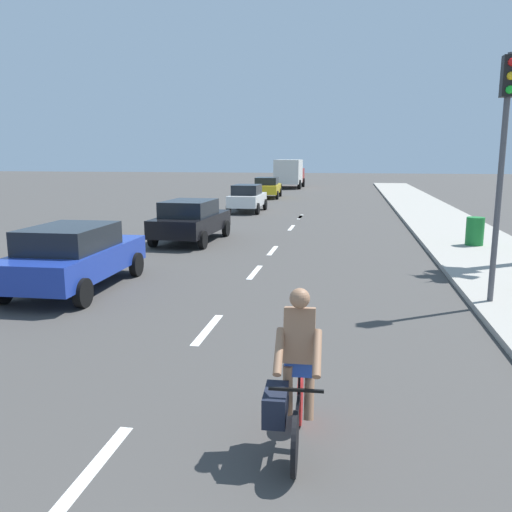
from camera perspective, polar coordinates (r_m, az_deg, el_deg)
name	(u,v)px	position (r m, az deg, el deg)	size (l,w,h in m)	color
ground_plane	(281,240)	(20.32, 2.72, 1.70)	(160.00, 160.00, 0.00)	#423F3D
sidewalk_strip	(461,236)	(22.56, 21.28, 2.07)	(3.60, 80.00, 0.14)	#9E998E
lane_stripe_1	(91,471)	(6.12, -17.38, -21.26)	(0.16, 1.80, 0.01)	white
lane_stripe_2	(208,329)	(10.03, -5.23, -7.87)	(0.16, 1.80, 0.01)	white
lane_stripe_3	(255,272)	(14.74, -0.13, -1.75)	(0.16, 1.80, 0.01)	white
lane_stripe_4	(273,250)	(18.10, 1.81, 0.60)	(0.16, 1.80, 0.01)	white
lane_stripe_5	(291,228)	(23.89, 3.84, 3.07)	(0.16, 1.80, 0.01)	white
lane_stripe_6	(301,217)	(28.34, 4.84, 4.27)	(0.16, 1.80, 0.01)	white
lane_stripe_7	(300,217)	(28.01, 4.77, 4.19)	(0.16, 1.80, 0.01)	white
cyclist	(294,378)	(5.90, 4.10, -12.95)	(0.64, 1.71, 1.82)	black
parked_car_blue	(74,255)	(13.47, -19.07, 0.09)	(2.13, 4.51, 1.57)	#1E389E
parked_car_black	(191,219)	(20.03, -7.04, 3.93)	(2.18, 4.49, 1.57)	black
parked_car_white	(247,197)	(30.54, -0.95, 6.34)	(1.82, 3.89, 1.57)	white
parked_car_yellow	(267,187)	(40.86, 1.20, 7.47)	(2.16, 4.41, 1.57)	gold
delivery_truck	(289,173)	(53.47, 3.62, 8.95)	(2.72, 6.26, 2.80)	maroon
traffic_signal	(504,135)	(12.04, 25.21, 11.70)	(0.28, 0.33, 5.20)	#4C4C51
trash_bin_far	(475,231)	(19.82, 22.54, 2.49)	(0.60, 0.60, 0.97)	#19722D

